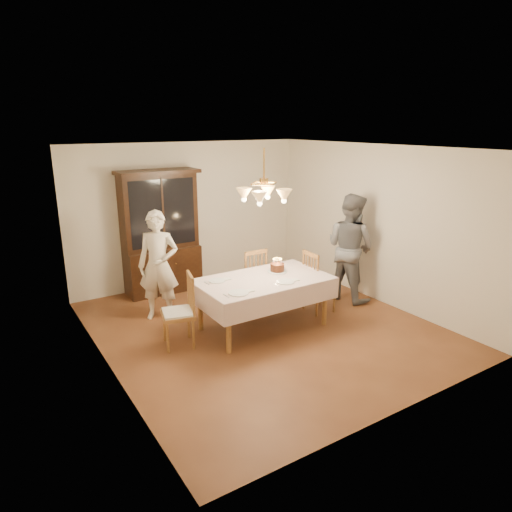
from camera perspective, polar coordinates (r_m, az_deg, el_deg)
ground at (r=6.87m, az=0.91°, el=-8.83°), size 5.00×5.00×0.00m
room_shell at (r=6.36m, az=0.97°, el=4.17°), size 5.00×5.00×5.00m
dining_table at (r=6.61m, az=0.93°, el=-3.46°), size 1.90×1.10×0.76m
china_hutch at (r=8.16m, az=-11.83°, el=2.65°), size 1.38×0.54×2.16m
chair_far_side at (r=7.45m, az=-0.70°, el=-3.12°), size 0.45×0.43×1.00m
chair_left_end at (r=6.25m, az=-9.67°, el=-7.17°), size 0.52×0.53×1.00m
chair_right_end at (r=7.34m, az=7.85°, el=-3.57°), size 0.45×0.47×1.00m
elderly_woman at (r=7.04m, az=-12.09°, el=-1.21°), size 0.74×0.68×1.69m
adult_in_grey at (r=7.83m, az=11.66°, el=1.07°), size 0.82×0.98×1.82m
birthday_cake at (r=6.88m, az=2.67°, el=-1.51°), size 0.30×0.30×0.21m
place_setting_near_left at (r=6.03m, az=-2.10°, el=-4.62°), size 0.42×0.27×0.02m
place_setting_near_right at (r=6.46m, az=3.79°, el=-3.21°), size 0.40×0.25×0.02m
place_setting_far_left at (r=6.51m, az=-4.80°, el=-3.08°), size 0.38×0.23×0.02m
chandelier at (r=6.29m, az=0.99°, el=7.69°), size 0.62×0.62×0.73m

